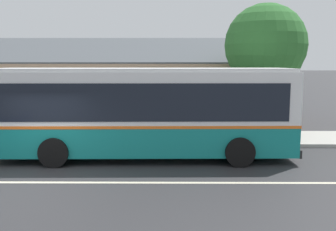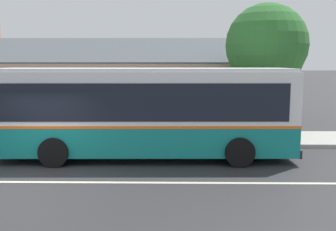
# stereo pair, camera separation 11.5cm
# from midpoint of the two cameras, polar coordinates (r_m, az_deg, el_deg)

# --- Properties ---
(ground_plane) EXTENTS (300.00, 300.00, 0.00)m
(ground_plane) POSITION_cam_midpoint_polar(r_m,az_deg,el_deg) (11.76, -20.20, -9.56)
(ground_plane) COLOR #2D2D30
(sidewalk_far) EXTENTS (60.00, 3.00, 0.15)m
(sidewalk_far) POSITION_cam_midpoint_polar(r_m,az_deg,el_deg) (17.30, -13.27, -3.41)
(sidewalk_far) COLOR #ADAAA3
(sidewalk_far) RESTS_ON ground
(lane_divider_stripe) EXTENTS (60.00, 0.16, 0.01)m
(lane_divider_stripe) POSITION_cam_midpoint_polar(r_m,az_deg,el_deg) (11.76, -20.20, -9.54)
(lane_divider_stripe) COLOR beige
(lane_divider_stripe) RESTS_ON ground
(community_building) EXTENTS (23.09, 8.98, 5.96)m
(community_building) POSITION_cam_midpoint_polar(r_m,az_deg,el_deg) (23.87, -12.44, 3.96)
(community_building) COLOR tan
(community_building) RESTS_ON ground
(transit_bus) EXTENTS (10.73, 2.90, 3.26)m
(transit_bus) POSITION_cam_midpoint_polar(r_m,az_deg,el_deg) (13.52, -3.98, 0.79)
(transit_bus) COLOR #147F7A
(transit_bus) RESTS_ON ground
(street_tree_primary) EXTENTS (3.77, 3.77, 6.15)m
(street_tree_primary) POSITION_cam_midpoint_polar(r_m,az_deg,el_deg) (18.13, 14.73, 9.85)
(street_tree_primary) COLOR #4C3828
(street_tree_primary) RESTS_ON ground
(bus_stop_sign) EXTENTS (0.36, 0.07, 2.40)m
(bus_stop_sign) POSITION_cam_midpoint_polar(r_m,az_deg,el_deg) (16.21, 16.49, 1.31)
(bus_stop_sign) COLOR gray
(bus_stop_sign) RESTS_ON sidewalk_far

